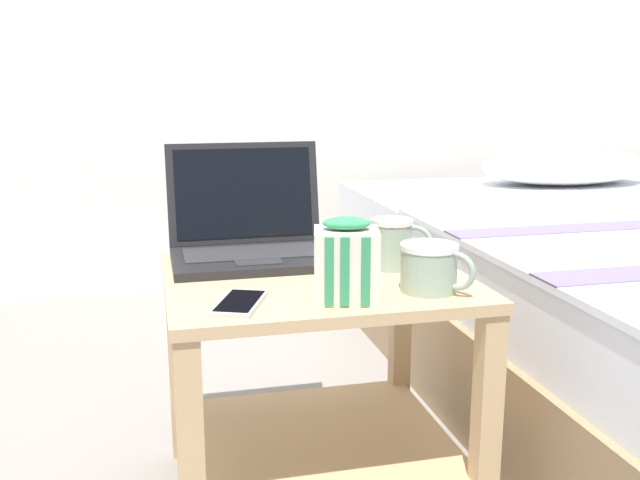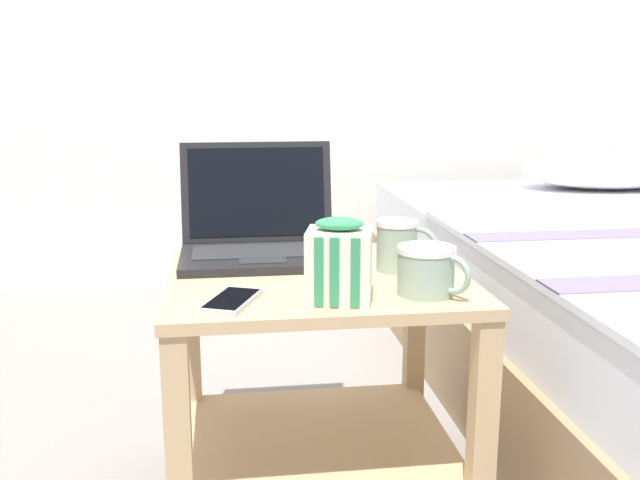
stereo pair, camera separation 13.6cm
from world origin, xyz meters
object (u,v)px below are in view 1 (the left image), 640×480
Objects in this scene: laptop at (250,236)px; mug_front_left at (430,265)px; snack_bag at (346,262)px; mug_front_right at (394,241)px; cell_phone at (240,303)px.

laptop is 2.72× the size of mug_front_left.
laptop is 0.43m from mug_front_left.
mug_front_left is at bearing 4.57° from snack_bag.
mug_front_left is 1.06× the size of mug_front_right.
mug_front_left is at bearing -86.36° from mug_front_right.
mug_front_left is 0.82× the size of cell_phone.
mug_front_right is at bearing 50.35° from snack_bag.
snack_bag reaches higher than mug_front_right.
laptop is 2.87× the size of mug_front_right.
snack_bag is at bearing -70.18° from laptop.
snack_bag is 0.97× the size of cell_phone.
mug_front_right is at bearing 27.57° from cell_phone.
laptop is 2.22× the size of cell_phone.
mug_front_left is (0.28, -0.32, 0.00)m from laptop.
snack_bag is (0.12, -0.34, 0.02)m from laptop.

